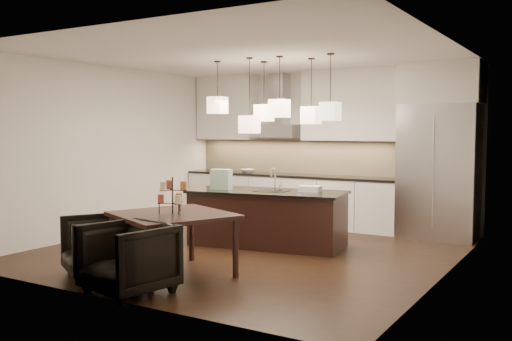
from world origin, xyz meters
The scene contains 37 objects.
floor centered at (0.00, 0.00, -0.01)m, with size 5.50×5.50×0.02m, color black.
ceiling centered at (0.00, 0.00, 2.81)m, with size 5.50×5.50×0.02m, color white.
wall_back centered at (0.00, 2.76, 1.40)m, with size 5.50×0.02×2.80m, color silver.
wall_front centered at (0.00, -2.76, 1.40)m, with size 5.50×0.02×2.80m, color silver.
wall_left centered at (-2.76, 0.00, 1.40)m, with size 0.02×5.50×2.80m, color silver.
wall_right centered at (2.76, 0.00, 1.40)m, with size 0.02×5.50×2.80m, color silver.
refrigerator centered at (2.10, 2.38, 1.07)m, with size 1.20×0.72×2.15m, color #B7B7BA.
fridge_panel centered at (2.10, 2.38, 2.47)m, with size 1.26×0.72×0.65m, color silver.
lower_cabinets centered at (-0.62, 2.43, 0.44)m, with size 4.21×0.62×0.88m, color silver.
countertop centered at (-0.62, 2.43, 0.90)m, with size 4.21×0.66×0.04m, color black.
backsplash centered at (-0.62, 2.73, 1.24)m, with size 4.21×0.02×0.63m, color #BCB38B.
upper_cab_left centered at (-2.10, 2.57, 2.17)m, with size 1.25×0.35×1.25m, color silver.
upper_cab_right centered at (0.55, 2.57, 2.17)m, with size 1.86×0.35×1.25m, color silver.
hood_canopy centered at (-0.93, 2.48, 1.72)m, with size 0.90×0.52×0.24m, color #B7B7BA.
hood_chimney centered at (-0.93, 2.59, 2.32)m, with size 0.30×0.28×0.96m, color #B7B7BA.
fruit_bowl centered at (-1.51, 2.38, 0.95)m, with size 0.26×0.26×0.06m, color silver.
island_body centered at (0.04, 0.46, 0.40)m, with size 2.26×0.90×0.80m, color black.
island_top centered at (0.04, 0.46, 0.81)m, with size 2.33×0.98×0.04m, color black.
faucet centered at (0.12, 0.56, 1.00)m, with size 0.09×0.22×0.34m, color silver, non-canonical shape.
tote_bag centered at (-0.67, 0.28, 0.99)m, with size 0.31×0.16×0.31m, color #216033.
food_container centered at (0.66, 0.64, 0.88)m, with size 0.31×0.22×0.09m, color silver.
dining_table centered at (-0.06, -1.63, 0.37)m, with size 1.25×1.25×0.75m, color black, non-canonical shape.
candelabra centered at (-0.06, -1.63, 0.97)m, with size 0.36×0.36×0.44m, color black, non-canonical shape.
candle_a centered at (0.07, -1.69, 0.93)m, with size 0.08×0.08×0.10m, color beige.
candle_b centered at (-0.07, -1.49, 0.93)m, with size 0.08×0.08×0.10m, color #C1642A.
candle_c centered at (-0.17, -1.71, 0.93)m, with size 0.08×0.08×0.10m, color brown.
candle_d centered at (0.08, -1.59, 1.09)m, with size 0.08×0.08×0.10m, color #C1642A.
candle_e centered at (-0.17, -1.56, 1.09)m, with size 0.08×0.08×0.10m, color brown.
candle_f centered at (-0.09, -1.76, 1.09)m, with size 0.08×0.08×0.10m, color beige.
armchair_left centered at (-0.78, -2.13, 0.36)m, with size 0.78×0.80×0.73m, color black.
armchair_right centered at (0.04, -2.50, 0.38)m, with size 0.82×0.84×0.76m, color black.
pendant_a centered at (-0.80, 0.37, 2.12)m, with size 0.24×0.24×0.26m, color beige.
pendant_b centered at (-0.21, 0.79, 2.00)m, with size 0.24×0.24×0.26m, color beige.
pendant_c centered at (0.31, 0.35, 2.05)m, with size 0.24×0.24×0.26m, color beige.
pendant_d centered at (0.60, 0.79, 1.96)m, with size 0.24×0.24×0.26m, color beige.
pendant_e centered at (1.05, 0.47, 2.00)m, with size 0.24×0.24×0.26m, color beige.
pendant_f centered at (-0.15, 0.27, 1.82)m, with size 0.24×0.24×0.26m, color beige.
Camera 1 is at (4.29, -6.90, 1.75)m, focal length 40.00 mm.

